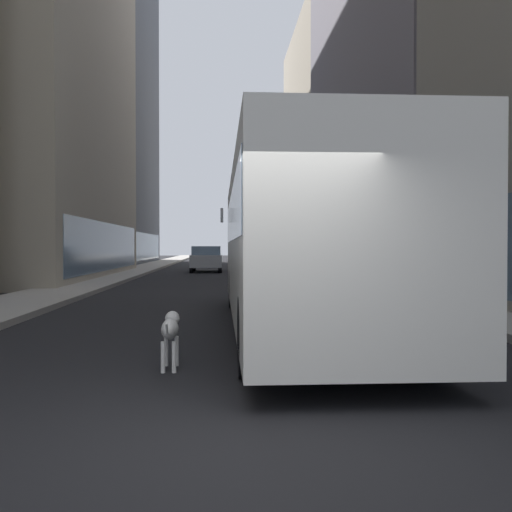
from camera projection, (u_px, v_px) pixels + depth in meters
name	position (u px, v px, depth m)	size (l,w,h in m)	color
ground_plane	(225.00, 269.00, 39.61)	(120.00, 120.00, 0.00)	black
sidewalk_left	(143.00, 268.00, 39.25)	(2.40, 110.00, 0.15)	#9E9991
sidewalk_right	(305.00, 268.00, 39.96)	(2.40, 110.00, 0.15)	#9E9991
building_left_far	(90.00, 75.00, 49.90)	(9.69, 23.40, 33.66)	#4C515B
building_right_mid	(429.00, 72.00, 32.89)	(10.17, 23.90, 23.69)	slate
building_right_far	(341.00, 145.00, 56.99)	(9.29, 21.69, 23.82)	#A0937F
transit_bus	(296.00, 238.00, 11.08)	(2.78, 11.53, 3.05)	silver
car_silver_sedan	(206.00, 259.00, 35.53)	(1.93, 4.12, 1.62)	#B7BABF
car_red_coupe	(255.00, 255.00, 50.44)	(1.86, 4.49, 1.62)	red
car_white_van	(293.00, 265.00, 24.13)	(1.71, 4.62, 1.62)	silver
dalmatian_dog	(170.00, 329.00, 7.41)	(0.22, 0.96, 0.72)	white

